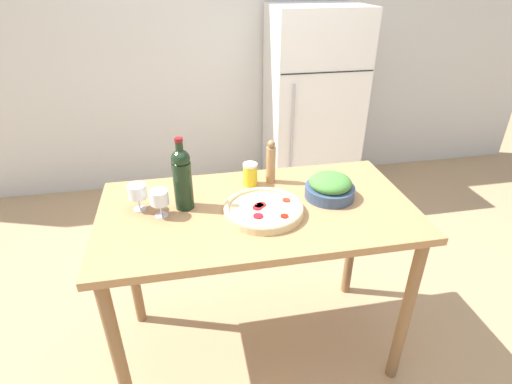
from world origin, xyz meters
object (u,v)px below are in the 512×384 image
object	(u,v)px
wine_bottle	(182,177)
salad_bowl	(330,187)
homemade_pizza	(264,209)
wine_glass_near	(159,198)
pepper_mill	(271,162)
refrigerator	(312,106)
salt_canister	(250,174)
wine_glass_far	(137,192)

from	to	relation	value
wine_bottle	salad_bowl	world-z (taller)	wine_bottle
homemade_pizza	wine_glass_near	bearing A→B (deg)	171.57
salad_bowl	pepper_mill	bearing A→B (deg)	139.82
refrigerator	wine_glass_near	size ratio (longest dim) A/B	13.01
refrigerator	wine_glass_near	bearing A→B (deg)	-126.09
homemade_pizza	salt_canister	bearing A→B (deg)	92.33
wine_glass_near	wine_glass_far	xyz separation A→B (m)	(-0.10, 0.07, 0.00)
wine_bottle	salt_canister	xyz separation A→B (m)	(0.33, 0.16, -0.09)
refrigerator	salad_bowl	world-z (taller)	refrigerator
refrigerator	salt_canister	xyz separation A→B (m)	(-0.82, -1.51, 0.16)
wine_glass_near	salt_canister	bearing A→B (deg)	25.70
wine_glass_far	wine_bottle	bearing A→B (deg)	-5.30
wine_bottle	homemade_pizza	bearing A→B (deg)	-19.16
wine_glass_near	homemade_pizza	bearing A→B (deg)	-8.43
wine_glass_near	wine_bottle	bearing A→B (deg)	26.41
refrigerator	pepper_mill	world-z (taller)	refrigerator
refrigerator	salt_canister	world-z (taller)	refrigerator
wine_bottle	pepper_mill	world-z (taller)	wine_bottle
salt_canister	refrigerator	bearing A→B (deg)	61.51
wine_glass_near	salt_canister	xyz separation A→B (m)	(0.43, 0.21, -0.03)
salad_bowl	salt_canister	size ratio (longest dim) A/B	2.02
refrigerator	wine_glass_near	xyz separation A→B (m)	(-1.25, -1.72, 0.19)
homemade_pizza	wine_glass_far	bearing A→B (deg)	165.81
pepper_mill	homemade_pizza	distance (m)	0.31
refrigerator	salt_canister	bearing A→B (deg)	-118.49
wine_bottle	salt_canister	size ratio (longest dim) A/B	2.91
salad_bowl	wine_glass_far	bearing A→B (deg)	176.50
salad_bowl	salt_canister	bearing A→B (deg)	151.07
wine_bottle	wine_glass_near	distance (m)	0.13
pepper_mill	salt_canister	world-z (taller)	pepper_mill
wine_glass_far	pepper_mill	world-z (taller)	pepper_mill
refrigerator	homemade_pizza	distance (m)	1.96
refrigerator	wine_glass_far	xyz separation A→B (m)	(-1.35, -1.65, 0.19)
refrigerator	wine_bottle	xyz separation A→B (m)	(-1.15, -1.67, 0.26)
wine_bottle	wine_glass_far	world-z (taller)	wine_bottle
wine_bottle	salad_bowl	distance (m)	0.68
wine_glass_near	homemade_pizza	world-z (taller)	wine_glass_near
wine_bottle	pepper_mill	size ratio (longest dim) A/B	1.50
wine_bottle	wine_glass_near	xyz separation A→B (m)	(-0.10, -0.05, -0.06)
wine_bottle	wine_glass_far	size ratio (longest dim) A/B	2.72
wine_glass_near	pepper_mill	distance (m)	0.58
refrigerator	wine_bottle	bearing A→B (deg)	-124.56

